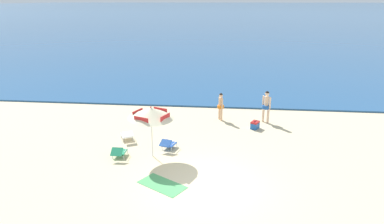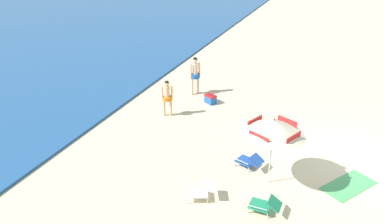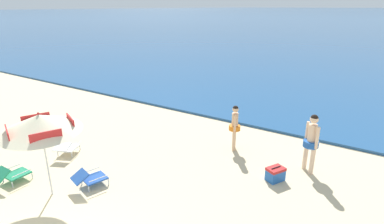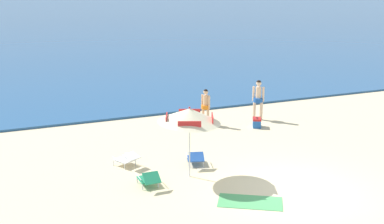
% 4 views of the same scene
% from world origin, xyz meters
% --- Properties ---
extents(ground_plane, '(800.00, 800.00, 0.00)m').
position_xyz_m(ground_plane, '(0.00, 0.00, 0.00)').
color(ground_plane, beige).
extents(beach_umbrella_striped_main, '(2.80, 2.79, 2.31)m').
position_xyz_m(beach_umbrella_striped_main, '(-2.46, 2.21, 2.02)').
color(beach_umbrella_striped_main, silver).
rests_on(beach_umbrella_striped_main, ground).
extents(lounge_chair_under_umbrella, '(0.86, 1.00, 0.50)m').
position_xyz_m(lounge_chair_under_umbrella, '(-4.07, 3.84, 0.28)').
color(lounge_chair_under_umbrella, white).
rests_on(lounge_chair_under_umbrella, ground).
extents(lounge_chair_beside_umbrella, '(0.76, 1.00, 0.52)m').
position_xyz_m(lounge_chair_beside_umbrella, '(-1.91, 3.02, 0.27)').
color(lounge_chair_beside_umbrella, '#1E4799').
rests_on(lounge_chair_beside_umbrella, ground).
extents(lounge_chair_facing_sea, '(0.59, 0.90, 0.53)m').
position_xyz_m(lounge_chair_facing_sea, '(-3.90, 1.94, 0.27)').
color(lounge_chair_facing_sea, '#1E7F56').
rests_on(lounge_chair_facing_sea, ground).
extents(person_standing_near_shore, '(0.39, 0.43, 1.59)m').
position_xyz_m(person_standing_near_shore, '(0.40, 7.30, 0.92)').
color(person_standing_near_shore, '#D8A87F').
rests_on(person_standing_near_shore, ground).
extents(person_standing_beside, '(0.44, 0.44, 1.81)m').
position_xyz_m(person_standing_beside, '(2.92, 7.15, 1.05)').
color(person_standing_beside, beige).
rests_on(person_standing_beside, ground).
extents(cooler_box, '(0.54, 0.60, 0.43)m').
position_xyz_m(cooler_box, '(2.28, 6.11, 0.20)').
color(cooler_box, '#1E56A8').
rests_on(cooler_box, ground).
extents(beach_towel, '(2.01, 1.71, 0.01)m').
position_xyz_m(beach_towel, '(-1.59, -0.16, 0.01)').
color(beach_towel, '#4C9E5B').
rests_on(beach_towel, ground).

